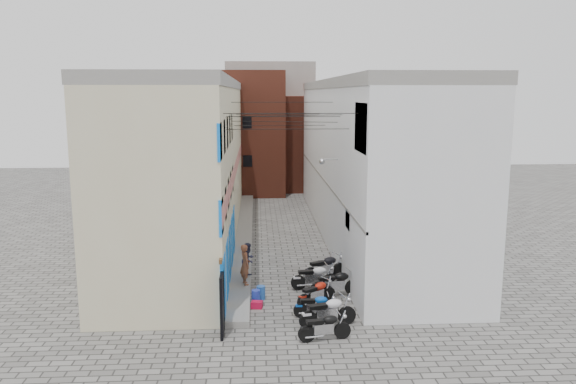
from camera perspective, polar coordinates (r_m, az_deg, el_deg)
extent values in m
plane|color=#5A5855|center=(20.58, 0.66, -13.58)|extent=(90.00, 90.00, 0.00)
cube|color=gray|center=(32.84, -4.46, -4.32)|extent=(0.90, 26.00, 0.25)
cube|color=#C5B995|center=(32.28, -9.81, 2.77)|extent=(5.00, 26.00, 8.50)
cube|color=#C2746D|center=(32.12, -5.43, 2.38)|extent=(0.10, 26.00, 0.80)
cube|color=blue|center=(24.74, -6.00, -6.33)|extent=(0.12, 10.20, 2.40)
cube|color=blue|center=(23.93, -6.23, 2.90)|extent=(0.10, 10.20, 4.00)
cube|color=gray|center=(32.04, -10.05, 10.77)|extent=(5.10, 26.00, 0.50)
cube|color=black|center=(19.79, -6.70, -11.20)|extent=(0.10, 1.20, 2.20)
cube|color=silver|center=(32.68, 7.91, 2.90)|extent=(5.00, 26.00, 8.50)
cube|color=blue|center=(20.71, 7.51, 6.50)|extent=(0.10, 2.40, 1.80)
cube|color=white|center=(23.72, 6.20, -2.80)|extent=(0.08, 1.00, 0.70)
cylinder|color=#B2B2B7|center=(26.22, 4.34, 3.33)|extent=(0.80, 0.06, 0.06)
sphere|color=#B2B2B7|center=(26.18, 3.47, 3.11)|extent=(0.28, 0.28, 0.28)
cube|color=gray|center=(32.44, 8.10, 10.82)|extent=(5.10, 26.00, 0.50)
cube|color=gray|center=(32.41, 3.60, 1.40)|extent=(0.10, 26.00, 0.12)
cube|color=brown|center=(46.93, -4.10, 6.02)|extent=(6.00, 6.00, 10.00)
cube|color=brown|center=(49.19, 1.80, 5.06)|extent=(5.00, 6.00, 8.00)
cube|color=gray|center=(52.90, -1.83, 7.03)|extent=(8.00, 5.00, 11.00)
cube|color=black|center=(44.59, -1.52, 0.92)|extent=(2.00, 0.30, 2.40)
cylinder|color=black|center=(20.87, 0.32, 7.99)|extent=(5.20, 0.02, 0.02)
cylinder|color=black|center=(22.90, 0.01, 6.41)|extent=(5.20, 0.02, 0.02)
cylinder|color=black|center=(25.37, -0.31, 7.67)|extent=(5.20, 0.02, 0.02)
cylinder|color=black|center=(27.85, -0.58, 9.11)|extent=(5.20, 0.02, 0.02)
cylinder|color=black|center=(30.89, -0.83, 6.78)|extent=(5.20, 0.02, 0.02)
cylinder|color=black|center=(33.86, -1.05, 7.91)|extent=(5.20, 0.02, 0.02)
cylinder|color=black|center=(23.87, -0.13, 7.76)|extent=(5.65, 2.07, 0.02)
cylinder|color=black|center=(26.88, -0.47, 7.16)|extent=(5.80, 1.58, 0.02)
imported|color=brown|center=(23.91, -4.38, -7.34)|extent=(0.57, 0.72, 1.73)
imported|color=#2E2E45|center=(24.94, -4.06, -6.87)|extent=(0.87, 0.93, 1.52)
cylinder|color=#2237AD|center=(22.73, -3.29, -10.54)|extent=(0.44, 0.44, 0.53)
cylinder|color=#2151A5|center=(23.08, -2.77, -10.18)|extent=(0.43, 0.43, 0.55)
cube|color=#B80D33|center=(22.25, -3.18, -11.36)|extent=(0.48, 0.40, 0.27)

